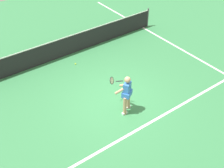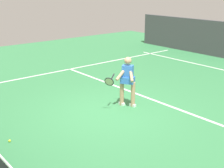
% 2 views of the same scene
% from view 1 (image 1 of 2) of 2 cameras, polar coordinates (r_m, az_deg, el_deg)
% --- Properties ---
extents(ground_plane, '(24.34, 24.34, 0.00)m').
position_cam_1_polar(ground_plane, '(11.43, 0.49, -3.25)').
color(ground_plane, '#38844C').
extents(service_line_marking, '(9.80, 0.10, 0.01)m').
position_cam_1_polar(service_line_marking, '(10.50, 6.07, -8.11)').
color(service_line_marking, white).
rests_on(service_line_marking, ground).
extents(sideline_right_marking, '(0.10, 16.73, 0.01)m').
position_cam_1_polar(sideline_right_marking, '(14.33, 16.45, 4.54)').
color(sideline_right_marking, white).
rests_on(sideline_right_marking, ground).
extents(court_net, '(10.48, 0.08, 1.04)m').
position_cam_1_polar(court_net, '(13.93, -9.38, 7.01)').
color(court_net, '#4C4C51').
rests_on(court_net, ground).
extents(tennis_player, '(0.68, 1.14, 1.55)m').
position_cam_1_polar(tennis_player, '(10.48, 2.76, -1.70)').
color(tennis_player, tan).
rests_on(tennis_player, ground).
extents(tennis_ball_near, '(0.07, 0.07, 0.07)m').
position_cam_1_polar(tennis_ball_near, '(13.50, -7.05, 3.88)').
color(tennis_ball_near, '#D1E533').
rests_on(tennis_ball_near, ground).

